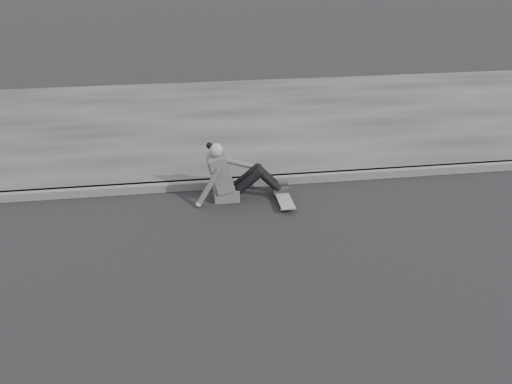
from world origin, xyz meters
TOP-DOWN VIEW (x-y plane):
  - ground at (0.00, 0.00)m, footprint 80.00×80.00m
  - curb at (0.00, 2.58)m, footprint 24.00×0.16m
  - sidewalk at (0.00, 5.60)m, footprint 24.00×6.00m
  - skateboard at (1.04, 1.90)m, footprint 0.20×0.78m
  - seated_woman at (0.31, 2.15)m, footprint 1.38×0.46m

SIDE VIEW (x-z plane):
  - ground at x=0.00m, z-range 0.00..0.00m
  - curb at x=0.00m, z-range 0.00..0.12m
  - sidewalk at x=0.00m, z-range 0.00..0.12m
  - skateboard at x=1.04m, z-range 0.03..0.12m
  - seated_woman at x=0.31m, z-range -0.08..0.80m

